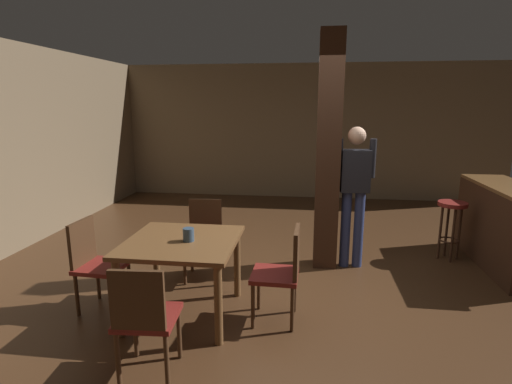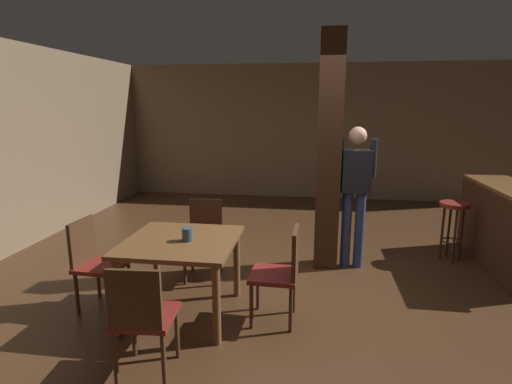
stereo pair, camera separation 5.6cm
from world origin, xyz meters
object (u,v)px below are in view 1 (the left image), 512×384
(napkin_cup, at_px, (189,235))
(bar_counter, at_px, (498,226))
(chair_west, at_px, (95,260))
(chair_north, at_px, (204,235))
(chair_south, at_px, (144,315))
(chair_east, at_px, (283,270))
(dining_table, at_px, (182,252))
(standing_person, at_px, (354,187))
(bar_stool_near, at_px, (451,216))

(napkin_cup, relative_size, bar_counter, 0.07)
(chair_west, height_order, napkin_cup, chair_west)
(chair_north, distance_m, chair_south, 1.81)
(chair_east, bearing_deg, napkin_cup, -178.03)
(dining_table, relative_size, chair_west, 1.14)
(chair_south, bearing_deg, standing_person, 54.35)
(chair_west, relative_size, chair_south, 1.00)
(standing_person, bearing_deg, napkin_cup, -138.41)
(dining_table, distance_m, bar_counter, 3.83)
(dining_table, height_order, bar_stool_near, bar_stool_near)
(chair_north, distance_m, bar_stool_near, 3.14)
(chair_west, bearing_deg, bar_stool_near, 25.34)
(bar_counter, relative_size, bar_stool_near, 2.20)
(chair_north, distance_m, chair_east, 1.31)
(chair_west, relative_size, bar_stool_near, 1.17)
(chair_south, relative_size, standing_person, 0.52)
(dining_table, relative_size, bar_counter, 0.60)
(chair_south, distance_m, bar_counter, 4.30)
(dining_table, height_order, chair_west, chair_west)
(dining_table, xyz_separation_m, bar_stool_near, (2.97, 1.80, -0.06))
(chair_north, height_order, chair_east, same)
(napkin_cup, xyz_separation_m, standing_person, (1.62, 1.44, 0.19))
(chair_north, distance_m, bar_counter, 3.57)
(chair_west, xyz_separation_m, chair_north, (0.84, 0.89, 0.00))
(bar_counter, bearing_deg, chair_north, -167.61)
(napkin_cup, height_order, bar_stool_near, napkin_cup)
(chair_south, height_order, standing_person, standing_person)
(chair_north, bearing_deg, napkin_cup, -83.50)
(bar_counter, bearing_deg, chair_west, -159.04)
(dining_table, bearing_deg, chair_east, 0.30)
(chair_east, bearing_deg, bar_stool_near, 41.58)
(chair_west, bearing_deg, bar_counter, 20.96)
(chair_east, height_order, bar_stool_near, chair_east)
(chair_south, distance_m, bar_stool_near, 4.03)
(napkin_cup, xyz_separation_m, bar_stool_near, (2.89, 1.83, -0.24))
(chair_north, bearing_deg, standing_person, 17.20)
(chair_west, height_order, standing_person, standing_person)
(chair_east, height_order, chair_south, same)
(bar_counter, xyz_separation_m, bar_stool_near, (-0.49, 0.16, 0.06))
(chair_west, xyz_separation_m, napkin_cup, (0.95, -0.01, 0.30))
(bar_stool_near, bearing_deg, chair_north, -162.84)
(chair_south, xyz_separation_m, napkin_cup, (0.06, 0.90, 0.30))
(napkin_cup, bearing_deg, bar_counter, 26.25)
(chair_west, xyz_separation_m, chair_south, (0.89, -0.91, 0.00))
(chair_west, height_order, chair_east, same)
(chair_west, height_order, bar_stool_near, chair_west)
(chair_north, relative_size, chair_east, 1.00)
(chair_east, bearing_deg, chair_west, -179.39)
(chair_south, bearing_deg, bar_stool_near, 42.76)
(chair_south, xyz_separation_m, bar_counter, (3.45, 2.57, 0.01))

